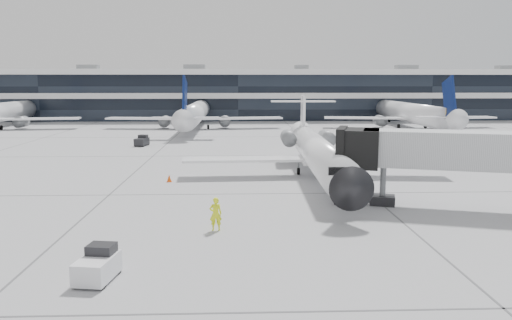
{
  "coord_description": "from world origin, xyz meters",
  "views": [
    {
      "loc": [
        -0.13,
        -37.58,
        8.6
      ],
      "look_at": [
        1.26,
        0.3,
        2.6
      ],
      "focal_mm": 35.0,
      "sensor_mm": 36.0,
      "label": 1
    }
  ],
  "objects_px": {
    "jet_bridge": "(481,152)",
    "ramp_worker": "(216,214)",
    "baggage_tug": "(98,265)",
    "regional_jet": "(317,151)"
  },
  "relations": [
    {
      "from": "jet_bridge",
      "to": "ramp_worker",
      "type": "height_order",
      "value": "jet_bridge"
    },
    {
      "from": "regional_jet",
      "to": "ramp_worker",
      "type": "bearing_deg",
      "value": -116.0
    },
    {
      "from": "regional_jet",
      "to": "jet_bridge",
      "type": "xyz_separation_m",
      "value": [
        8.96,
        -12.23,
        1.61
      ]
    },
    {
      "from": "ramp_worker",
      "to": "jet_bridge",
      "type": "bearing_deg",
      "value": -174.61
    },
    {
      "from": "regional_jet",
      "to": "baggage_tug",
      "type": "height_order",
      "value": "regional_jet"
    },
    {
      "from": "jet_bridge",
      "to": "ramp_worker",
      "type": "bearing_deg",
      "value": -150.55
    },
    {
      "from": "regional_jet",
      "to": "baggage_tug",
      "type": "relative_size",
      "value": 12.14
    },
    {
      "from": "ramp_worker",
      "to": "baggage_tug",
      "type": "distance_m",
      "value": 8.63
    },
    {
      "from": "regional_jet",
      "to": "ramp_worker",
      "type": "distance_m",
      "value": 18.3
    },
    {
      "from": "jet_bridge",
      "to": "regional_jet",
      "type": "bearing_deg",
      "value": 142.87
    }
  ]
}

